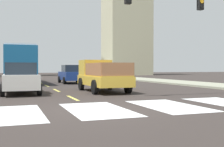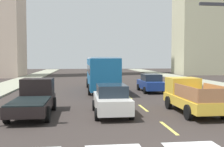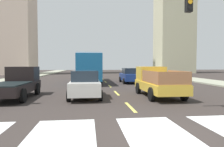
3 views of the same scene
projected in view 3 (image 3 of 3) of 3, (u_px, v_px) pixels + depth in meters
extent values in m
plane|color=#332C29|center=(158.00, 135.00, 6.00)|extent=(160.00, 160.00, 0.00)
cube|color=gray|center=(204.00, 81.00, 25.26)|extent=(3.81, 110.00, 0.15)
cube|color=silver|center=(60.00, 139.00, 5.67)|extent=(2.00, 3.84, 0.01)
cube|color=silver|center=(158.00, 135.00, 6.00)|extent=(2.00, 3.84, 0.01)
cube|color=#D5C952|center=(130.00, 107.00, 9.97)|extent=(0.16, 2.40, 0.01)
cube|color=#D5C952|center=(117.00, 93.00, 14.93)|extent=(0.16, 2.40, 0.01)
cube|color=#D5C952|center=(110.00, 86.00, 19.89)|extent=(0.16, 2.40, 0.01)
cube|color=#D5C952|center=(105.00, 82.00, 24.85)|extent=(0.16, 2.40, 0.01)
cube|color=#D5C952|center=(103.00, 79.00, 29.82)|extent=(0.16, 2.40, 0.01)
cube|color=#D5C952|center=(101.00, 77.00, 34.78)|extent=(0.16, 2.40, 0.01)
cube|color=#D5C952|center=(99.00, 76.00, 39.74)|extent=(0.16, 2.40, 0.01)
cube|color=#D5C952|center=(98.00, 74.00, 44.71)|extent=(0.16, 2.40, 0.01)
cube|color=gold|center=(159.00, 86.00, 13.18)|extent=(1.96, 5.20, 0.56)
cube|color=gold|center=(151.00, 73.00, 14.84)|extent=(1.84, 1.60, 1.00)
cube|color=#19232D|center=(149.00, 71.00, 15.26)|extent=(1.72, 0.08, 0.56)
cube|color=gold|center=(164.00, 83.00, 12.23)|extent=(1.84, 3.30, 0.06)
cylinder|color=black|center=(138.00, 88.00, 14.63)|extent=(0.22, 0.80, 0.80)
cylinder|color=black|center=(164.00, 88.00, 14.85)|extent=(0.22, 0.80, 0.80)
cylinder|color=black|center=(151.00, 94.00, 11.53)|extent=(0.22, 0.80, 0.80)
cylinder|color=black|center=(184.00, 94.00, 11.76)|extent=(0.22, 0.80, 0.80)
cube|color=#97633F|center=(150.00, 77.00, 12.11)|extent=(0.06, 3.17, 0.70)
cube|color=#97633F|center=(178.00, 77.00, 12.31)|extent=(0.06, 3.17, 0.70)
cube|color=#97633F|center=(175.00, 78.00, 10.64)|extent=(1.80, 0.06, 0.70)
cube|color=black|center=(15.00, 88.00, 12.46)|extent=(1.96, 5.20, 0.56)
cube|color=black|center=(23.00, 74.00, 14.11)|extent=(1.84, 1.60, 1.00)
cube|color=#19232D|center=(25.00, 71.00, 14.54)|extent=(1.72, 0.08, 0.56)
cube|color=black|center=(8.00, 84.00, 11.50)|extent=(1.84, 3.30, 0.06)
cylinder|color=black|center=(8.00, 89.00, 13.91)|extent=(0.22, 0.80, 0.80)
cylinder|color=black|center=(37.00, 89.00, 14.13)|extent=(0.22, 0.80, 0.80)
cylinder|color=black|center=(23.00, 96.00, 11.03)|extent=(0.22, 0.80, 0.80)
cube|color=#175A91|center=(89.00, 67.00, 24.05)|extent=(2.50, 10.80, 2.70)
cube|color=#19232D|center=(89.00, 64.00, 24.04)|extent=(2.52, 9.94, 0.80)
cube|color=silver|center=(89.00, 55.00, 23.99)|extent=(2.40, 10.37, 0.12)
cylinder|color=black|center=(80.00, 77.00, 27.29)|extent=(0.22, 1.00, 1.00)
cylinder|color=black|center=(98.00, 77.00, 27.58)|extent=(0.22, 1.00, 1.00)
cylinder|color=black|center=(77.00, 80.00, 21.02)|extent=(0.22, 1.00, 1.00)
cylinder|color=black|center=(101.00, 80.00, 21.30)|extent=(0.22, 1.00, 1.00)
cube|color=silver|center=(85.00, 87.00, 12.85)|extent=(1.80, 4.40, 0.76)
cube|color=#1E2833|center=(85.00, 76.00, 12.68)|extent=(1.58, 2.11, 0.64)
cylinder|color=black|center=(73.00, 90.00, 14.12)|extent=(0.22, 0.64, 0.64)
cylinder|color=black|center=(98.00, 90.00, 14.33)|extent=(0.22, 0.64, 0.64)
cylinder|color=black|center=(69.00, 96.00, 11.41)|extent=(0.22, 0.64, 0.64)
cylinder|color=black|center=(101.00, 95.00, 11.62)|extent=(0.22, 0.64, 0.64)
cube|color=navy|center=(130.00, 77.00, 23.36)|extent=(1.80, 4.40, 0.76)
cube|color=#1E2833|center=(130.00, 71.00, 23.18)|extent=(1.58, 2.11, 0.64)
cylinder|color=black|center=(120.00, 79.00, 24.63)|extent=(0.22, 0.64, 0.64)
cylinder|color=black|center=(135.00, 79.00, 24.84)|extent=(0.22, 0.64, 0.64)
cylinder|color=black|center=(124.00, 81.00, 21.92)|extent=(0.22, 0.64, 0.64)
cylinder|color=black|center=(140.00, 81.00, 22.13)|extent=(0.22, 0.64, 0.64)
cube|color=black|center=(189.00, 3.00, 8.97)|extent=(0.28, 0.24, 0.84)
cylinder|color=orange|center=(190.00, 2.00, 8.84)|extent=(0.20, 0.04, 0.20)
cylinder|color=black|center=(190.00, 8.00, 8.85)|extent=(0.20, 0.04, 0.20)
cube|color=#BBB794|center=(174.00, 25.00, 52.56)|extent=(8.75, 7.23, 24.75)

